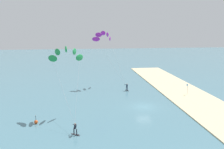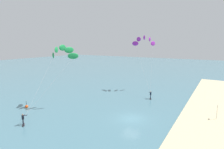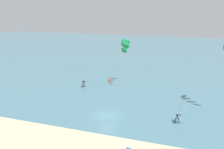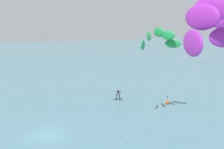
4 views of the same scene
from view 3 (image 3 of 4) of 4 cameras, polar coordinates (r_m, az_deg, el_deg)
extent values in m
plane|color=slate|center=(38.89, -1.22, -10.27)|extent=(240.00, 240.00, 0.00)
ellipsoid|color=#333338|center=(37.96, 16.01, -11.58)|extent=(1.53, 0.88, 0.08)
cube|color=black|center=(37.80, 15.42, -11.57)|extent=(0.37, 0.37, 0.02)
cylinder|color=#192338|center=(37.84, 16.38, -10.98)|extent=(0.14, 0.14, 0.78)
cylinder|color=#192338|center=(37.69, 15.74, -11.03)|extent=(0.14, 0.14, 0.78)
cube|color=#192338|center=(37.46, 16.15, -10.06)|extent=(0.41, 0.40, 0.63)
sphere|color=tan|center=(37.28, 16.20, -9.48)|extent=(0.20, 0.20, 0.20)
cylinder|color=black|center=(37.66, 16.90, -9.73)|extent=(0.48, 0.32, 0.03)
cylinder|color=#192338|center=(37.60, 16.45, -9.68)|extent=(0.43, 0.54, 0.15)
cylinder|color=#192338|center=(37.43, 16.62, -9.82)|extent=(0.61, 0.19, 0.15)
ellipsoid|color=purple|center=(41.24, 26.52, 6.31)|extent=(0.74, 1.93, 1.10)
cylinder|color=#B2B2B7|center=(37.32, 23.86, -2.54)|extent=(8.22, 2.55, 9.85)
cylinder|color=#B2B2B7|center=(38.97, 21.93, -1.56)|extent=(5.91, 6.26, 9.85)
ellipsoid|color=#333338|center=(52.80, -7.20, -3.05)|extent=(1.16, 1.43, 0.08)
cube|color=black|center=(52.59, -7.59, -3.09)|extent=(0.40, 0.39, 0.02)
cylinder|color=black|center=(52.76, -7.01, -2.56)|extent=(0.14, 0.14, 0.78)
cylinder|color=black|center=(52.56, -7.43, -2.65)|extent=(0.14, 0.14, 0.78)
cube|color=black|center=(52.44, -7.25, -1.90)|extent=(0.43, 0.43, 0.63)
sphere|color=#9E7051|center=(52.32, -7.26, -1.46)|extent=(0.20, 0.20, 0.20)
cylinder|color=black|center=(52.25, -6.67, -1.77)|extent=(0.55, 0.11, 0.03)
cylinder|color=black|center=(52.41, -6.93, -1.69)|extent=(0.57, 0.38, 0.15)
cylinder|color=black|center=(52.21, -7.00, -1.76)|extent=(0.61, 0.23, 0.15)
ellipsoid|color=#1E9347|center=(46.49, 3.10, 6.19)|extent=(1.73, 1.40, 1.10)
ellipsoid|color=#1E9347|center=(47.12, 3.23, 7.60)|extent=(1.93, 0.78, 1.10)
ellipsoid|color=#1E9347|center=(48.43, 3.42, 8.31)|extent=(1.94, 0.59, 1.10)
ellipsoid|color=#1E9347|center=(49.85, 3.58, 8.06)|extent=(1.81, 1.26, 1.10)
ellipsoid|color=#1E9347|center=(50.80, 3.66, 7.04)|extent=(1.40, 1.73, 1.10)
cylinder|color=#B2B2B7|center=(49.11, -2.08, 1.81)|extent=(9.28, 0.88, 7.67)
cylinder|color=#B2B2B7|center=(51.20, -1.60, 2.42)|extent=(8.65, 3.51, 7.67)
sphere|color=#EA5119|center=(56.36, -0.46, -1.41)|extent=(0.56, 0.56, 0.56)
cylinder|color=#262628|center=(56.17, -0.46, -0.80)|extent=(0.06, 0.06, 0.70)
sphere|color=#F2F2CC|center=(56.05, -0.46, -0.40)|extent=(0.12, 0.12, 0.12)
cube|color=#1E84E5|center=(26.89, 4.23, -18.24)|extent=(0.52, 0.03, 0.36)
camera|label=1|loc=(67.70, -32.22, 11.16)|focal=37.73mm
camera|label=2|loc=(42.31, -40.78, 4.30)|focal=29.43mm
camera|label=4|loc=(35.18, 49.36, 2.65)|focal=46.57mm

